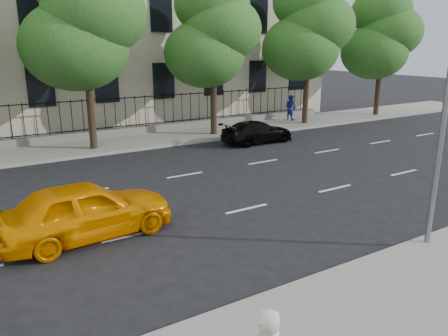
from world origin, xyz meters
The scene contains 13 objects.
ground centered at (0.00, 0.00, 0.00)m, with size 120.00×120.00×0.00m, color black.
near_sidewalk centered at (0.00, -4.00, 0.07)m, with size 60.00×4.00×0.15m, color gray.
far_sidewalk centered at (0.00, 14.00, 0.07)m, with size 60.00×4.00×0.15m, color gray.
lane_markings centered at (0.00, 4.75, 0.01)m, with size 49.60×4.62×0.01m, color silver, non-canonical shape.
iron_fence centered at (0.00, 15.70, 0.65)m, with size 30.00×0.50×2.20m.
street_light centered at (2.50, -1.77, 5.15)m, with size 0.25×3.32×8.05m.
tree_c centered at (-1.96, 13.36, 6.41)m, with size 5.89×5.50×9.80m.
tree_d centered at (5.04, 13.36, 5.84)m, with size 5.34×4.94×8.84m.
tree_e centered at (12.04, 13.36, 6.20)m, with size 5.71×5.31×9.46m.
tree_f centered at (19.04, 13.36, 5.88)m, with size 5.52×5.12×9.01m.
yellow_taxi centered at (-5.01, 3.04, 0.81)m, with size 1.91×4.74×1.61m, color orange.
black_sedan centered at (6.15, 10.44, 0.60)m, with size 1.69×4.15×1.21m, color black.
pedestrian_far centered at (11.97, 14.64, 1.01)m, with size 0.84×0.65×1.72m, color navy.
Camera 1 is at (-7.63, -8.51, 5.20)m, focal length 35.00 mm.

